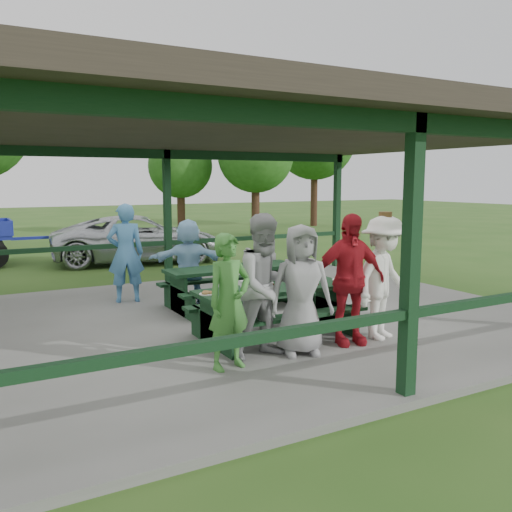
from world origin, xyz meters
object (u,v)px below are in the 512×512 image
contestant_green (229,302)px  pickup_truck (140,239)px  contestant_grey_mid (301,290)px  spectator_grey (261,253)px  contestant_red (349,279)px  spectator_lblue (188,261)px  picnic_table_far (233,282)px  contestant_grey_left (267,287)px  spectator_blue (126,253)px  contestant_white_fedora (383,278)px  picnic_table_near (275,305)px

contestant_green → pickup_truck: size_ratio=0.34×
contestant_grey_mid → spectator_grey: contestant_grey_mid is taller
spectator_grey → contestant_green: bearing=51.4°
contestant_red → spectator_lblue: 3.68m
picnic_table_far → pickup_truck: 6.89m
contestant_grey_left → spectator_blue: same height
contestant_red → contestant_white_fedora: bearing=8.7°
contestant_grey_mid → contestant_red: bearing=20.6°
contestant_green → contestant_grey_left: contestant_grey_left is taller
picnic_table_far → spectator_grey: bearing=38.1°
contestant_grey_mid → spectator_blue: (-1.19, 4.26, 0.07)m
contestant_grey_left → pickup_truck: size_ratio=0.38×
contestant_green → contestant_grey_left: bearing=3.8°
picnic_table_far → spectator_lblue: bearing=129.2°
contestant_red → contestant_white_fedora: (0.61, -0.04, -0.02)m
picnic_table_near → contestant_grey_mid: contestant_grey_mid is taller
picnic_table_near → contestant_white_fedora: 1.65m
picnic_table_far → contestant_grey_mid: (-0.41, -2.87, 0.40)m
contestant_grey_left → contestant_grey_mid: (0.47, -0.10, -0.07)m
picnic_table_far → contestant_grey_mid: contestant_grey_mid is taller
picnic_table_near → picnic_table_far: bearing=81.6°
contestant_grey_left → contestant_white_fedora: (1.92, -0.08, -0.03)m
contestant_green → spectator_grey: contestant_green is taller
contestant_grey_mid → contestant_white_fedora: 1.45m
contestant_white_fedora → pickup_truck: contestant_white_fedora is taller
contestant_red → contestant_grey_left: bearing=-169.6°
contestant_green → contestant_grey_mid: bearing=-7.1°
spectator_blue → pickup_truck: spectator_blue is taller
contestant_grey_left → pickup_truck: contestant_grey_left is taller
picnic_table_far → spectator_grey: 1.41m
spectator_blue → pickup_truck: (1.94, 5.50, -0.35)m
contestant_red → pickup_truck: bearing=102.8°
picnic_table_far → contestant_green: contestant_green is taller
contestant_grey_left → spectator_blue: (-0.71, 4.16, -0.00)m
spectator_lblue → spectator_grey: 1.66m
contestant_green → spectator_blue: (-0.09, 4.31, 0.10)m
contestant_green → spectator_grey: size_ratio=1.02×
contestant_white_fedora → contestant_green: bearing=163.6°
contestant_green → picnic_table_far: bearing=52.9°
contestant_grey_mid → contestant_white_fedora: bearing=17.6°
spectator_lblue → picnic_table_far: bearing=146.8°
picnic_table_far → contestant_green: size_ratio=1.46×
picnic_table_far → pickup_truck: pickup_truck is taller
contestant_green → contestant_red: (1.93, 0.11, 0.09)m
contestant_red → spectator_blue: size_ratio=0.99×
contestant_grey_left → spectator_lblue: (0.30, 3.49, -0.14)m
picnic_table_near → pickup_truck: size_ratio=0.48×
contestant_green → contestant_white_fedora: (2.54, 0.07, 0.07)m
picnic_table_near → spectator_lblue: bearing=96.0°
contestant_grey_mid → contestant_red: (0.84, 0.05, 0.06)m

